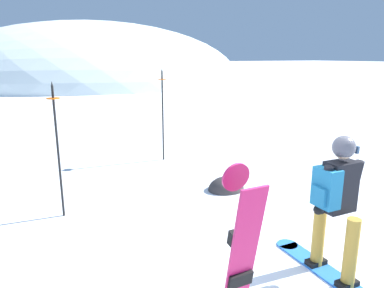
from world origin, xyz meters
The scene contains 7 objects.
ground_plane centered at (0.00, 0.00, 0.00)m, with size 300.00×300.00×0.00m, color white.
ridge_peak_main centered at (4.97, 34.45, 0.00)m, with size 30.15×27.13×11.71m.
snowboarder_main centered at (0.55, -0.41, 0.92)m, with size 0.64×1.84×1.71m.
spare_snowboard centered at (-0.86, -0.61, 0.83)m, with size 0.28×0.34×1.63m.
piste_marker_near centered at (0.67, 5.07, 1.28)m, with size 0.20×0.20×2.27m.
piste_marker_far centered at (-2.04, 2.76, 1.24)m, with size 0.20×0.20×2.19m.
rock_dark centered at (0.97, 2.57, 0.00)m, with size 0.73×0.62×0.51m.
Camera 1 is at (-2.58, -3.04, 2.55)m, focal length 33.50 mm.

